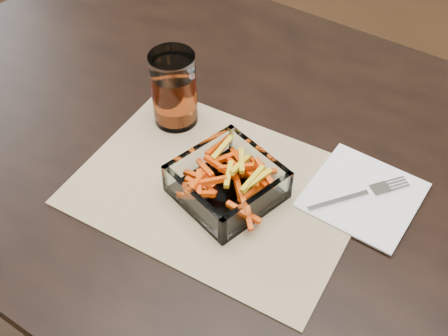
{
  "coord_description": "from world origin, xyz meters",
  "views": [
    {
      "loc": [
        0.27,
        -0.59,
        1.45
      ],
      "look_at": [
        -0.06,
        -0.08,
        0.78
      ],
      "focal_mm": 45.0,
      "sensor_mm": 36.0,
      "label": 1
    }
  ],
  "objects_px": {
    "glass_bowl": "(227,184)",
    "tumbler": "(174,91)",
    "fork": "(362,194)",
    "dining_table": "(278,199)"
  },
  "relations": [
    {
      "from": "tumbler",
      "to": "fork",
      "type": "bearing_deg",
      "value": 2.56
    },
    {
      "from": "glass_bowl",
      "to": "fork",
      "type": "height_order",
      "value": "glass_bowl"
    },
    {
      "from": "tumbler",
      "to": "dining_table",
      "type": "bearing_deg",
      "value": 1.02
    },
    {
      "from": "glass_bowl",
      "to": "tumbler",
      "type": "relative_size",
      "value": 1.29
    },
    {
      "from": "fork",
      "to": "glass_bowl",
      "type": "bearing_deg",
      "value": -110.94
    },
    {
      "from": "tumbler",
      "to": "fork",
      "type": "relative_size",
      "value": 0.92
    },
    {
      "from": "tumbler",
      "to": "fork",
      "type": "height_order",
      "value": "tumbler"
    },
    {
      "from": "tumbler",
      "to": "fork",
      "type": "xyz_separation_m",
      "value": [
        0.36,
        0.02,
        -0.06
      ]
    },
    {
      "from": "glass_bowl",
      "to": "tumbler",
      "type": "bearing_deg",
      "value": 150.6
    },
    {
      "from": "dining_table",
      "to": "tumbler",
      "type": "height_order",
      "value": "tumbler"
    }
  ]
}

